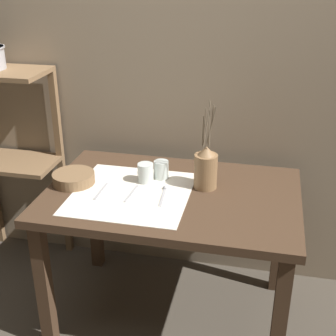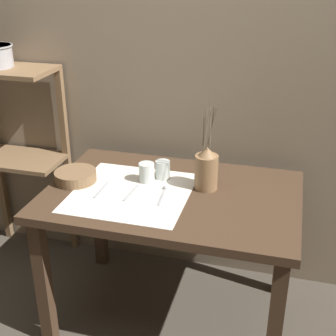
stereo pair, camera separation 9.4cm
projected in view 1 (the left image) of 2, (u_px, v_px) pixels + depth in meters
The scene contains 12 objects.
ground_plane at pixel (171, 313), 2.45m from camera, with size 12.00×12.00×0.00m, color #473F35.
stone_wall_back at pixel (192, 63), 2.38m from camera, with size 7.00×0.06×2.40m.
wooden_table at pixel (172, 210), 2.19m from camera, with size 1.16×0.77×0.71m.
wooden_shelf_unit at pixel (11, 132), 2.60m from camera, with size 0.51×0.30×1.16m.
linen_cloth at pixel (131, 193), 2.13m from camera, with size 0.53×0.53×0.00m.
pitcher_with_flowers at pixel (206, 168), 2.15m from camera, with size 0.11×0.11×0.42m.
wooden_bowl at pixel (74, 178), 2.22m from camera, with size 0.20×0.20×0.05m.
glass_tumbler_near at pixel (146, 173), 2.22m from camera, with size 0.08×0.08×0.09m.
glass_tumbler_far at pixel (161, 170), 2.26m from camera, with size 0.07×0.07×0.09m.
fork_outer at pixel (101, 191), 2.15m from camera, with size 0.01×0.17×0.00m.
knife_center at pixel (132, 193), 2.12m from camera, with size 0.02×0.17×0.00m.
spoon_inner at pixel (164, 191), 2.14m from camera, with size 0.03×0.18×0.02m.
Camera 1 is at (0.39, -1.86, 1.71)m, focal length 50.00 mm.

